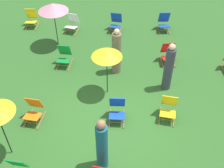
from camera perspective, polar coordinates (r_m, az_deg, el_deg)
The scene contains 15 objects.
ground_plane at distance 8.98m, azimuth -0.41°, elevation -7.50°, with size 40.00×40.00×0.00m, color #2D6026.
deckchair_0 at distance 9.03m, azimuth 11.26°, elevation -4.75°, with size 0.59×0.83×0.83m.
deckchair_3 at distance 13.86m, azimuth -15.89°, elevation 12.54°, with size 0.50×0.77×0.83m.
deckchair_4 at distance 13.01m, azimuth 0.76°, elevation 12.19°, with size 0.58×0.82×0.83m.
deckchair_5 at distance 8.81m, azimuth 1.02°, elevation -5.19°, with size 0.49×0.76×0.83m.
deckchair_6 at distance 13.09m, azimuth -7.98°, elevation 11.97°, with size 0.64×0.85×0.83m.
deckchair_7 at distance 13.24m, azimuth 10.42°, elevation 12.05°, with size 0.53×0.79×0.83m.
deckchair_11 at distance 9.12m, azimuth -15.47°, elevation -5.12°, with size 0.57×0.81×0.83m.
deckchair_12 at distance 11.24m, azimuth 11.17°, elevation 6.00°, with size 0.59×0.83×0.83m.
deckchair_13 at distance 11.05m, azimuth -9.60°, elevation 5.53°, with size 0.54×0.80×0.83m.
umbrella_1 at distance 8.85m, azimuth -1.06°, elevation 6.35°, with size 0.98×0.98×1.84m.
umbrella_2 at distance 11.56m, azimuth -11.80°, elevation 14.86°, with size 1.19×1.19×1.88m.
person_0 at distance 10.26m, azimuth 0.91°, elevation 6.35°, with size 0.47×0.47×1.83m.
person_1 at distance 7.37m, azimuth -2.03°, elevation -12.26°, with size 0.43×0.43×1.78m.
person_2 at distance 9.70m, azimuth 11.31°, elevation 3.13°, with size 0.41×0.41×1.84m.
Camera 1 is at (0.37, -5.83, 6.83)m, focal length 45.53 mm.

